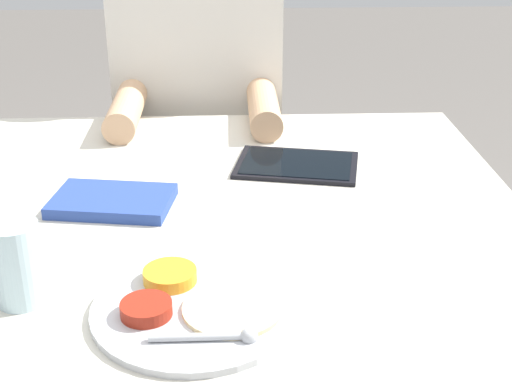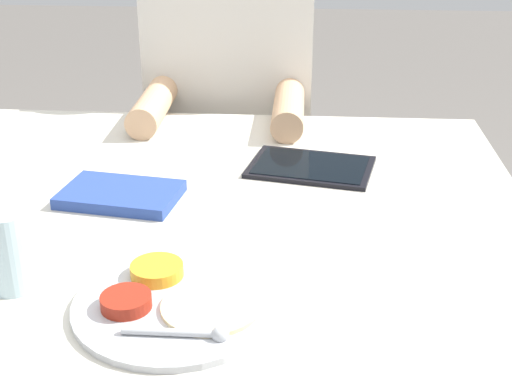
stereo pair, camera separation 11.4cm
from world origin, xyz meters
name	(u,v)px [view 1 (the left image)]	position (x,y,z in m)	size (l,w,h in m)	color
thali_tray	(193,306)	(0.04, -0.26, 0.74)	(0.27, 0.27, 0.03)	#B7BABF
red_notebook	(113,202)	(-0.11, 0.06, 0.74)	(0.22, 0.16, 0.02)	silver
tablet_device	(297,165)	(0.22, 0.23, 0.74)	(0.26, 0.20, 0.01)	black
person_diner	(201,156)	(0.02, 0.71, 0.56)	(0.41, 0.47, 1.21)	black
drinking_glass	(18,264)	(-0.19, -0.23, 0.79)	(0.07, 0.07, 0.12)	silver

